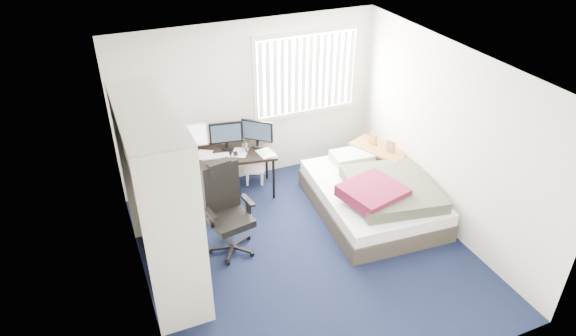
# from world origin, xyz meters

# --- Properties ---
(ground) EXTENTS (4.20, 4.20, 0.00)m
(ground) POSITION_xyz_m (0.00, 0.00, 0.00)
(ground) COLOR black
(ground) RESTS_ON ground
(room_shell) EXTENTS (4.20, 4.20, 4.20)m
(room_shell) POSITION_xyz_m (0.00, 0.00, 1.51)
(room_shell) COLOR silver
(room_shell) RESTS_ON ground
(window_assembly) EXTENTS (1.72, 0.09, 1.32)m
(window_assembly) POSITION_xyz_m (0.90, 2.04, 1.60)
(window_assembly) COLOR white
(window_assembly) RESTS_ON ground
(closet) EXTENTS (0.64, 1.84, 2.22)m
(closet) POSITION_xyz_m (-1.67, 0.27, 1.35)
(closet) COLOR beige
(closet) RESTS_ON ground
(desk) EXTENTS (1.55, 0.92, 1.18)m
(desk) POSITION_xyz_m (-0.53, 1.75, 0.75)
(desk) COLOR black
(desk) RESTS_ON ground
(office_chair) EXTENTS (0.67, 0.67, 1.23)m
(office_chair) POSITION_xyz_m (-0.88, 0.52, 0.47)
(office_chair) COLOR black
(office_chair) RESTS_ON ground
(footstool) EXTENTS (0.38, 0.34, 0.25)m
(footstool) POSITION_xyz_m (-0.05, 1.85, 0.19)
(footstool) COLOR white
(footstool) RESTS_ON ground
(nightstand) EXTENTS (0.74, 0.97, 0.78)m
(nightstand) POSITION_xyz_m (1.75, 1.16, 0.53)
(nightstand) COLOR brown
(nightstand) RESTS_ON ground
(bed) EXTENTS (1.65, 2.12, 0.66)m
(bed) POSITION_xyz_m (1.26, 0.45, 0.28)
(bed) COLOR #383128
(bed) RESTS_ON ground
(pine_box) EXTENTS (0.45, 0.39, 0.28)m
(pine_box) POSITION_xyz_m (-1.65, 0.17, 0.14)
(pine_box) COLOR tan
(pine_box) RESTS_ON ground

